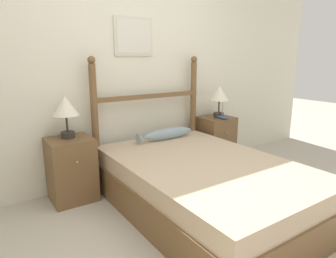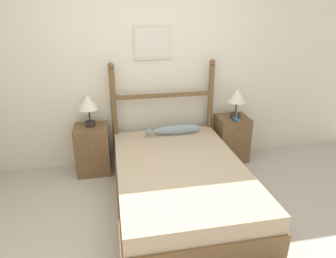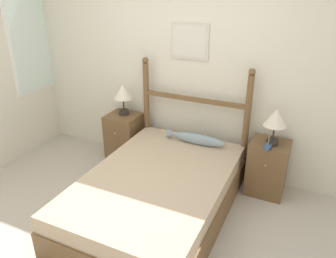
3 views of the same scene
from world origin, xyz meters
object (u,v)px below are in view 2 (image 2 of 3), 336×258
(nightstand_left, at_px, (93,150))
(bed, at_px, (180,184))
(table_lamp_left, at_px, (88,104))
(model_boat, at_px, (236,119))
(nightstand_right, at_px, (231,138))
(table_lamp_right, at_px, (237,97))
(fish_pillow, at_px, (174,130))

(nightstand_left, bearing_deg, bed, -43.03)
(bed, bearing_deg, table_lamp_left, 135.85)
(bed, distance_m, model_boat, 1.30)
(table_lamp_left, bearing_deg, bed, -44.15)
(nightstand_left, bearing_deg, nightstand_right, 0.00)
(nightstand_right, bearing_deg, model_boat, -95.89)
(nightstand_right, relative_size, table_lamp_right, 1.55)
(table_lamp_left, bearing_deg, nightstand_left, -89.94)
(bed, xyz_separation_m, model_boat, (0.95, 0.78, 0.42))
(nightstand_left, xyz_separation_m, model_boat, (1.92, -0.12, 0.34))
(fish_pillow, bearing_deg, model_boat, -2.72)
(table_lamp_left, xyz_separation_m, model_boat, (1.92, -0.16, -0.27))
(nightstand_right, distance_m, table_lamp_left, 2.02)
(nightstand_right, bearing_deg, fish_pillow, -174.41)
(nightstand_right, bearing_deg, table_lamp_right, -59.30)
(bed, distance_m, nightstand_left, 1.32)
(nightstand_right, height_order, table_lamp_right, table_lamp_right)
(bed, xyz_separation_m, nightstand_left, (-0.96, 0.90, 0.08))
(nightstand_left, distance_m, table_lamp_right, 2.04)
(model_boat, bearing_deg, fish_pillow, 177.28)
(table_lamp_left, distance_m, model_boat, 1.94)
(table_lamp_right, distance_m, model_boat, 0.29)
(nightstand_right, relative_size, table_lamp_left, 1.55)
(nightstand_right, xyz_separation_m, model_boat, (-0.01, -0.12, 0.34))
(table_lamp_right, bearing_deg, nightstand_left, 179.21)
(fish_pillow, bearing_deg, table_lamp_left, 173.62)
(table_lamp_right, bearing_deg, bed, -138.29)
(nightstand_right, relative_size, fish_pillow, 0.87)
(table_lamp_left, bearing_deg, model_boat, -4.77)
(bed, xyz_separation_m, table_lamp_right, (0.98, 0.87, 0.69))
(model_boat, bearing_deg, table_lamp_right, 73.63)
(table_lamp_left, distance_m, fish_pillow, 1.14)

